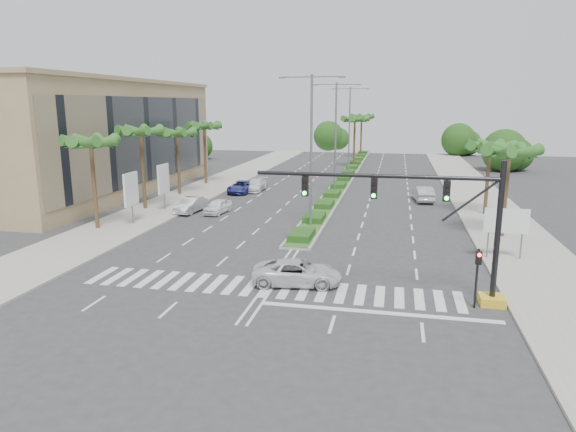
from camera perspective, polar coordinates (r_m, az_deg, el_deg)
name	(u,v)px	position (r m, az deg, el deg)	size (l,w,h in m)	color
ground	(268,288)	(28.22, -2.23, -7.97)	(160.00, 160.00, 0.00)	#333335
footpath_right	(497,220)	(47.46, 22.19, -0.38)	(6.00, 120.00, 0.15)	gray
footpath_left	(167,205)	(51.48, -13.27, 1.15)	(6.00, 120.00, 0.15)	gray
median	(347,175)	(71.60, 6.62, 4.51)	(2.20, 75.00, 0.20)	gray
median_grass	(347,174)	(71.58, 6.62, 4.60)	(1.80, 75.00, 0.04)	#276121
building	(97,139)	(61.15, -20.43, 8.05)	(12.00, 36.00, 12.00)	tan
signal_gantry	(450,235)	(26.55, 17.51, -2.04)	(12.60, 1.20, 7.20)	gold
pedestrian_signal	(478,268)	(26.45, 20.32, -5.49)	(0.28, 0.36, 3.00)	black
direction_sign	(506,223)	(35.12, 23.10, -0.72)	(2.70, 0.11, 3.40)	slate
billboard_near	(131,190)	(43.66, -17.05, 2.81)	(0.18, 2.10, 4.35)	slate
billboard_far	(163,179)	(48.92, -13.68, 3.99)	(0.18, 2.10, 4.35)	slate
palm_left_near	(91,145)	(42.55, -21.05, 7.36)	(4.57, 4.68, 7.55)	brown
palm_left_mid	(141,134)	(49.42, -16.05, 8.74)	(4.57, 4.68, 7.95)	brown
palm_left_far	(177,135)	(56.64, -12.22, 8.75)	(4.57, 4.68, 7.35)	brown
palm_left_end	(204,128)	(64.00, -9.29, 9.60)	(4.57, 4.68, 7.75)	brown
palm_right_near	(509,155)	(40.59, 23.36, 6.28)	(4.57, 4.68, 7.05)	brown
palm_right_far	(490,149)	(48.45, 21.53, 6.92)	(4.57, 4.68, 6.75)	brown
palm_median_a	(355,121)	(80.94, 7.44, 10.42)	(4.57, 4.68, 8.05)	brown
palm_median_b	(362,118)	(95.90, 8.18, 10.69)	(4.57, 4.68, 8.05)	brown
streetlight_near	(311,143)	(40.28, 2.61, 8.10)	(5.10, 0.25, 12.00)	slate
streetlight_mid	(336,132)	(56.10, 5.31, 9.27)	(5.10, 0.25, 12.00)	slate
streetlight_far	(349,126)	(72.00, 6.83, 9.91)	(5.10, 0.25, 12.00)	slate
car_parked_a	(218,206)	(47.18, -7.82, 1.06)	(1.52, 3.77, 1.28)	white
car_parked_b	(191,205)	(47.97, -10.76, 1.20)	(1.45, 4.17, 1.37)	silver
car_parked_c	(241,187)	(57.83, -5.24, 3.24)	(2.22, 4.81, 1.34)	navy
car_parked_d	(256,185)	(59.04, -3.61, 3.48)	(1.94, 4.77, 1.38)	white
car_crossing	(297,272)	(28.49, 1.01, -6.29)	(2.28, 4.95, 1.38)	silver
car_right	(423,194)	(54.32, 14.79, 2.40)	(1.65, 4.72, 1.56)	silver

